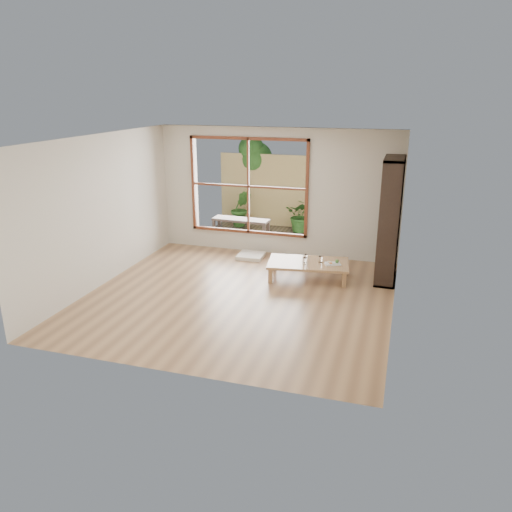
{
  "coord_description": "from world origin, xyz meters",
  "views": [
    {
      "loc": [
        2.52,
        -7.33,
        3.3
      ],
      "look_at": [
        0.13,
        0.54,
        0.55
      ],
      "focal_mm": 35.0,
      "sensor_mm": 36.0,
      "label": 1
    }
  ],
  "objects": [
    {
      "name": "ground",
      "position": [
        0.0,
        0.0,
        0.0
      ],
      "size": [
        5.0,
        5.0,
        0.0
      ],
      "primitive_type": "plane",
      "color": "tan",
      "rests_on": "ground"
    },
    {
      "name": "low_table",
      "position": [
        0.94,
        1.16,
        0.28
      ],
      "size": [
        1.55,
        1.01,
        0.32
      ],
      "rotation": [
        0.0,
        0.0,
        0.14
      ],
      "color": "#AE8054",
      "rests_on": "ground"
    },
    {
      "name": "floor_cushion",
      "position": [
        -0.42,
        2.0,
        0.04
      ],
      "size": [
        0.54,
        0.54,
        0.08
      ],
      "primitive_type": "cube",
      "rotation": [
        0.0,
        0.0,
        0.03
      ],
      "color": "white",
      "rests_on": "ground"
    },
    {
      "name": "bookshelf",
      "position": [
        2.3,
        1.55,
        1.1
      ],
      "size": [
        0.35,
        0.99,
        2.21
      ],
      "primitive_type": "cube",
      "color": "black",
      "rests_on": "ground"
    },
    {
      "name": "glass_tall",
      "position": [
        0.9,
        0.99,
        0.38
      ],
      "size": [
        0.07,
        0.07,
        0.13
      ],
      "primitive_type": "cylinder",
      "color": "silver",
      "rests_on": "low_table"
    },
    {
      "name": "glass_mid",
      "position": [
        1.15,
        1.21,
        0.37
      ],
      "size": [
        0.08,
        0.08,
        0.11
      ],
      "primitive_type": "cylinder",
      "color": "silver",
      "rests_on": "low_table"
    },
    {
      "name": "glass_short",
      "position": [
        0.87,
        1.31,
        0.36
      ],
      "size": [
        0.07,
        0.07,
        0.09
      ],
      "primitive_type": "cylinder",
      "color": "silver",
      "rests_on": "low_table"
    },
    {
      "name": "glass_small",
      "position": [
        0.89,
        1.13,
        0.36
      ],
      "size": [
        0.07,
        0.07,
        0.09
      ],
      "primitive_type": "cylinder",
      "color": "silver",
      "rests_on": "low_table"
    },
    {
      "name": "food_tray",
      "position": [
        1.4,
        1.18,
        0.34
      ],
      "size": [
        0.32,
        0.28,
        0.09
      ],
      "rotation": [
        0.0,
        0.0,
        0.34
      ],
      "color": "white",
      "rests_on": "low_table"
    },
    {
      "name": "deck",
      "position": [
        -0.6,
        3.56,
        0.0
      ],
      "size": [
        2.8,
        2.0,
        0.05
      ],
      "primitive_type": "cube",
      "color": "#393229",
      "rests_on": "ground"
    },
    {
      "name": "garden_bench",
      "position": [
        -1.09,
        3.37,
        0.38
      ],
      "size": [
        1.34,
        0.45,
        0.42
      ],
      "rotation": [
        0.0,
        0.0,
        -0.05
      ],
      "color": "black",
      "rests_on": "deck"
    },
    {
      "name": "bamboo_fence",
      "position": [
        -0.6,
        4.56,
        0.9
      ],
      "size": [
        2.8,
        0.06,
        1.8
      ],
      "primitive_type": "cube",
      "color": "tan",
      "rests_on": "ground"
    },
    {
      "name": "shrub_right",
      "position": [
        0.19,
        4.14,
        0.44
      ],
      "size": [
        0.78,
        0.69,
        0.82
      ],
      "primitive_type": "imported",
      "rotation": [
        0.0,
        0.0,
        0.07
      ],
      "color": "#2D5820",
      "rests_on": "deck"
    },
    {
      "name": "shrub_left",
      "position": [
        -1.38,
        4.23,
        0.49
      ],
      "size": [
        0.64,
        0.59,
        0.93
      ],
      "primitive_type": "imported",
      "rotation": [
        0.0,
        0.0,
        0.43
      ],
      "color": "#2D5820",
      "rests_on": "deck"
    },
    {
      "name": "garden_tree",
      "position": [
        -1.28,
        4.86,
        1.63
      ],
      "size": [
        1.04,
        0.85,
        2.22
      ],
      "color": "#4C3D2D",
      "rests_on": "ground"
    }
  ]
}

